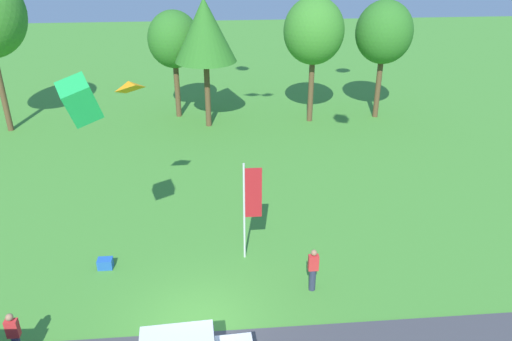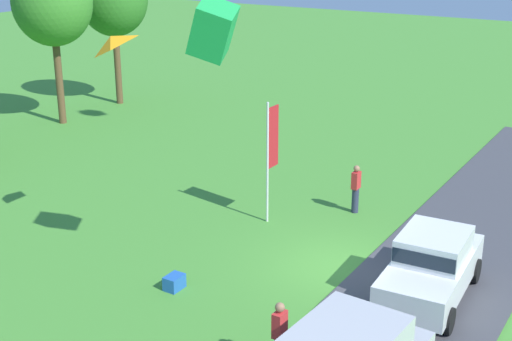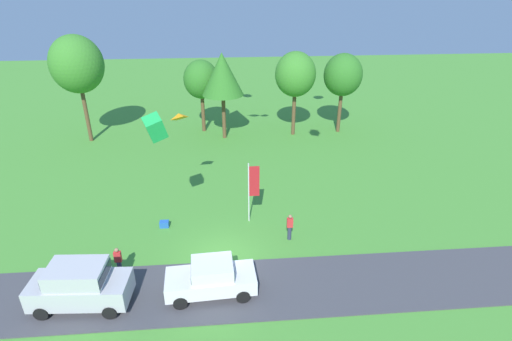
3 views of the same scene
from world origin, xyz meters
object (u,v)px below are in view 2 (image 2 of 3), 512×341
object	(u,v)px
flag_banner	(271,146)
cooler_box	(174,282)
tree_lone_near	(52,3)
car_sedan_far_end	(432,264)
person_beside_suv	(356,188)
person_watching_sky	(280,336)
kite_diamond_over_trees	(111,42)
kite_box_high_right	(213,30)

from	to	relation	value
flag_banner	cooler_box	world-z (taller)	flag_banner
tree_lone_near	cooler_box	distance (m)	19.68
car_sedan_far_end	person_beside_suv	distance (m)	6.20
person_beside_suv	tree_lone_near	bearing A→B (deg)	79.75
person_watching_sky	kite_diamond_over_trees	distance (m)	9.50
person_beside_suv	tree_lone_near	size ratio (longest dim) A/B	0.21
cooler_box	kite_diamond_over_trees	xyz separation A→B (m)	(1.17, 2.84, 6.17)
cooler_box	kite_box_high_right	size ratio (longest dim) A/B	0.46
person_watching_sky	cooler_box	bearing A→B (deg)	67.67
flag_banner	kite_box_high_right	world-z (taller)	kite_box_high_right
flag_banner	kite_diamond_over_trees	size ratio (longest dim) A/B	3.93
person_watching_sky	cooler_box	xyz separation A→B (m)	(1.78, 4.33, -0.68)
person_watching_sky	kite_diamond_over_trees	bearing A→B (deg)	67.62
person_watching_sky	flag_banner	distance (m)	8.85
kite_box_high_right	cooler_box	bearing A→B (deg)	106.33
person_beside_suv	flag_banner	world-z (taller)	flag_banner
person_watching_sky	kite_diamond_over_trees	xyz separation A→B (m)	(2.95, 7.17, 5.49)
cooler_box	kite_diamond_over_trees	distance (m)	6.89
car_sedan_far_end	person_watching_sky	size ratio (longest dim) A/B	2.63
person_beside_suv	person_watching_sky	size ratio (longest dim) A/B	1.00
car_sedan_far_end	cooler_box	world-z (taller)	car_sedan_far_end
car_sedan_far_end	person_beside_suv	xyz separation A→B (m)	(4.56, 4.19, -0.16)
kite_diamond_over_trees	person_beside_suv	bearing A→B (deg)	-36.42
flag_banner	kite_box_high_right	bearing A→B (deg)	-164.65
person_beside_suv	kite_box_high_right	world-z (taller)	kite_box_high_right
person_beside_suv	kite_diamond_over_trees	distance (m)	9.76
kite_diamond_over_trees	cooler_box	bearing A→B (deg)	-112.45
car_sedan_far_end	tree_lone_near	bearing A→B (deg)	70.34
tree_lone_near	person_beside_suv	bearing A→B (deg)	-100.25
person_watching_sky	cooler_box	distance (m)	4.73
car_sedan_far_end	kite_diamond_over_trees	world-z (taller)	kite_diamond_over_trees
person_watching_sky	tree_lone_near	world-z (taller)	tree_lone_near
person_beside_suv	cooler_box	size ratio (longest dim) A/B	3.05
person_beside_suv	kite_box_high_right	size ratio (longest dim) A/B	1.39
person_watching_sky	flag_banner	world-z (taller)	flag_banner
person_watching_sky	tree_lone_near	xyz separation A→B (m)	(12.58, 19.75, 5.05)
cooler_box	kite_box_high_right	distance (m)	7.01
kite_diamond_over_trees	tree_lone_near	bearing A→B (deg)	52.58
car_sedan_far_end	tree_lone_near	size ratio (longest dim) A/B	0.56
person_watching_sky	car_sedan_far_end	bearing A→B (deg)	-20.37
flag_banner	kite_box_high_right	xyz separation A→B (m)	(-5.26, -1.44, 4.49)
car_sedan_far_end	tree_lone_near	distance (m)	23.41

